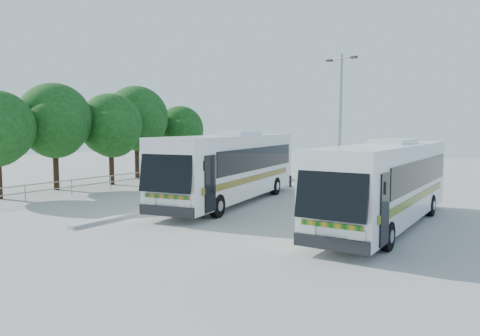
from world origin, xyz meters
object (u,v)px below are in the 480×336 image
Objects in this scene: tree_far_c at (111,125)px; lamppost at (340,121)px; tree_far_b at (55,120)px; tree_far_d at (137,118)px; coach_main at (231,166)px; coach_adjacent at (386,182)px; tree_far_e at (181,130)px.

lamppost reaches higher than tree_far_c.
tree_far_b is at bearing -102.91° from tree_far_c.
tree_far_d is 14.14m from coach_main.
tree_far_c reaches higher than coach_adjacent.
coach_adjacent is (21.19, 0.31, -2.71)m from tree_far_b.
tree_far_b is 21.36m from coach_adjacent.
tree_far_b is 7.61m from tree_far_d.
tree_far_b is 1.17× the size of tree_far_e.
tree_far_e reaches higher than coach_adjacent.
coach_main is (11.48, -1.91, -2.25)m from tree_far_c.
coach_adjacent is at bearing 0.84° from tree_far_b.
coach_main is 1.68× the size of lamppost.
lamppost reaches higher than tree_far_b.
coach_adjacent is at bearing -19.71° from coach_main.
tree_far_e is at bearing 88.17° from tree_far_b.
coach_main is at bearing -40.15° from tree_far_e.
tree_far_e is (-0.51, 8.20, -0.37)m from tree_far_c.
lamppost is (17.54, -2.20, -0.39)m from tree_far_d.
tree_far_d is (-1.19, 3.70, 0.56)m from tree_far_c.
tree_far_c is 1.10× the size of tree_far_e.
coach_main is at bearing 9.12° from tree_far_b.
tree_far_e is 15.80m from coach_main.
coach_adjacent is (21.48, -7.29, -2.95)m from tree_far_d.
tree_far_b is 12.80m from coach_main.
tree_far_d is 22.88m from coach_adjacent.
tree_far_c is 0.88× the size of tree_far_d.
tree_far_d is 0.55× the size of coach_main.
tree_far_b reaches higher than tree_far_c.
tree_far_b reaches higher than coach_adjacent.
coach_adjacent is at bearing -29.55° from tree_far_e.
lamppost reaches higher than tree_far_d.
tree_far_b is at bearing -146.47° from lamppost.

